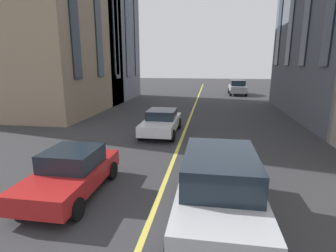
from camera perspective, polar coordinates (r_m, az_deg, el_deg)
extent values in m
cube|color=#D8C64C|center=(13.89, 2.73, -3.35)|extent=(80.00, 0.16, 0.01)
cube|color=#B7BABF|center=(6.95, 10.87, -14.41)|extent=(4.70, 1.95, 0.80)
cube|color=#19232D|center=(6.63, 11.16, -8.66)|extent=(2.59, 1.72, 0.70)
cylinder|color=black|center=(8.53, 4.03, -11.71)|extent=(0.76, 0.27, 0.76)
cylinder|color=black|center=(8.60, 16.85, -12.08)|extent=(0.76, 0.27, 0.76)
cylinder|color=black|center=(5.88, 1.08, -24.48)|extent=(0.76, 0.27, 0.76)
cube|color=#B21E1E|center=(8.85, -20.21, -10.20)|extent=(3.90, 1.75, 0.55)
cube|color=#19232D|center=(8.81, -19.88, -6.44)|extent=(1.64, 1.54, 0.55)
cylinder|color=black|center=(7.59, -19.11, -16.53)|extent=(0.60, 0.21, 0.60)
cylinder|color=black|center=(8.46, -29.54, -14.36)|extent=(0.60, 0.21, 0.60)
cylinder|color=black|center=(9.68, -11.94, -9.35)|extent=(0.60, 0.21, 0.60)
cylinder|color=black|center=(10.38, -20.74, -8.38)|extent=(0.60, 0.21, 0.60)
cube|color=#B7BABF|center=(35.88, 14.67, 7.77)|extent=(4.70, 1.95, 0.80)
cube|color=#19232D|center=(35.82, 14.74, 8.96)|extent=(2.58, 1.72, 0.70)
cylinder|color=black|center=(37.38, 12.98, 7.45)|extent=(0.76, 0.27, 0.76)
cylinder|color=black|center=(37.55, 15.85, 7.31)|extent=(0.76, 0.27, 0.76)
cylinder|color=black|center=(34.30, 13.31, 6.93)|extent=(0.76, 0.27, 0.76)
cylinder|color=black|center=(34.49, 16.43, 6.78)|extent=(0.76, 0.27, 0.76)
cube|color=silver|center=(15.29, -1.46, 0.51)|extent=(4.40, 1.80, 0.55)
cube|color=#19232D|center=(15.39, -1.32, 2.59)|extent=(1.85, 1.58, 0.50)
cylinder|color=black|center=(13.83, 0.98, -2.05)|extent=(0.64, 0.22, 0.64)
cylinder|color=black|center=(14.16, -5.96, -1.75)|extent=(0.64, 0.22, 0.64)
cylinder|color=black|center=(16.62, 2.39, 0.57)|extent=(0.64, 0.22, 0.64)
cylinder|color=black|center=(16.90, -3.44, 0.78)|extent=(0.64, 0.22, 0.64)
cube|color=slate|center=(32.53, -19.98, 21.70)|extent=(10.08, 12.08, 18.29)
cube|color=#19232D|center=(27.15, -11.33, 24.82)|extent=(1.10, 0.10, 13.90)
cube|color=#19232D|center=(30.28, -8.95, 23.69)|extent=(1.10, 0.10, 13.90)
cube|color=#19232D|center=(33.45, -7.05, 22.73)|extent=(1.10, 0.10, 13.90)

